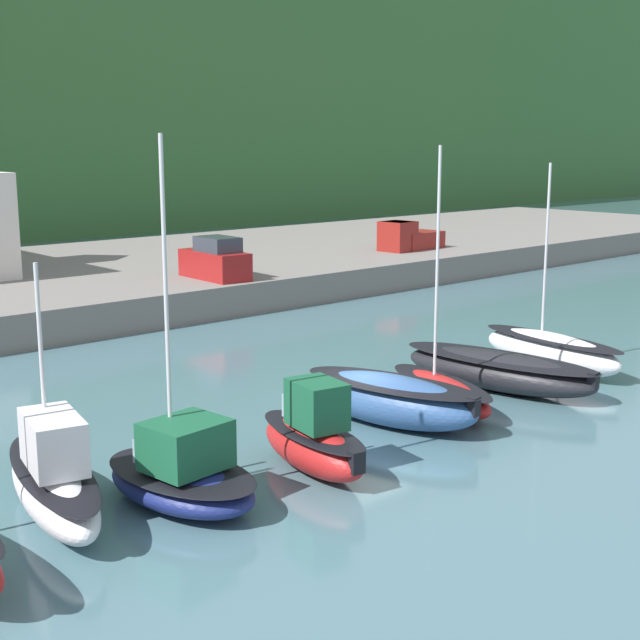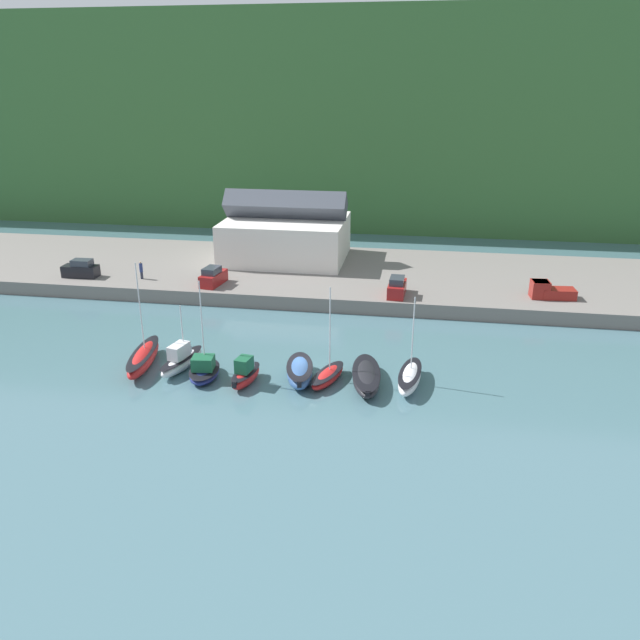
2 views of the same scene
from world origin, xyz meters
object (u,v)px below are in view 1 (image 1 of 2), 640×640
(moored_boat_5, at_px, (440,391))
(parked_car_2, at_px, (215,261))
(moored_boat_3, at_px, (314,438))
(moored_boat_4, at_px, (391,399))
(moored_boat_2, at_px, (182,474))
(moored_boat_7, at_px, (551,350))
(moored_boat_1, at_px, (53,479))
(pickup_truck_0, at_px, (407,237))
(moored_boat_6, at_px, (498,370))

(moored_boat_5, distance_m, parked_car_2, 19.80)
(moored_boat_3, xyz_separation_m, moored_boat_4, (4.37, 1.38, -0.09))
(moored_boat_2, relative_size, moored_boat_7, 1.12)
(moored_boat_2, xyz_separation_m, moored_boat_4, (8.13, 0.93, 0.05))
(moored_boat_3, bearing_deg, moored_boat_5, 22.44)
(moored_boat_7, bearing_deg, parked_car_2, 102.90)
(moored_boat_1, distance_m, moored_boat_4, 10.71)
(moored_boat_2, relative_size, moored_boat_5, 1.03)
(parked_car_2, height_order, pickup_truck_0, parked_car_2)
(moored_boat_1, relative_size, moored_boat_7, 0.80)
(moored_boat_7, bearing_deg, moored_boat_4, -170.26)
(moored_boat_2, xyz_separation_m, moored_boat_6, (13.78, 1.15, -0.07))
(moored_boat_4, relative_size, moored_boat_5, 0.75)
(pickup_truck_0, bearing_deg, parked_car_2, 92.21)
(moored_boat_1, bearing_deg, moored_boat_4, 10.67)
(moored_boat_2, relative_size, moored_boat_4, 1.37)
(moored_boat_1, bearing_deg, parked_car_2, 59.28)
(moored_boat_4, xyz_separation_m, moored_boat_7, (9.25, 0.50, -0.04))
(moored_boat_7, height_order, parked_car_2, moored_boat_7)
(moored_boat_4, bearing_deg, moored_boat_6, -8.44)
(parked_car_2, xyz_separation_m, pickup_truck_0, (16.42, 1.80, -0.10))
(moored_boat_4, height_order, moored_boat_6, moored_boat_4)
(moored_boat_3, relative_size, moored_boat_4, 0.73)
(moored_boat_1, height_order, moored_boat_6, moored_boat_1)
(parked_car_2, bearing_deg, moored_boat_3, -116.70)
(moored_boat_5, xyz_separation_m, pickup_truck_0, (21.23, 20.91, 1.83))
(moored_boat_6, xyz_separation_m, moored_boat_7, (3.61, 0.29, 0.08))
(pickup_truck_0, bearing_deg, moored_boat_1, 116.87)
(moored_boat_2, distance_m, moored_boat_5, 10.58)
(moored_boat_6, bearing_deg, moored_boat_2, 177.66)
(moored_boat_1, relative_size, moored_boat_6, 0.81)
(moored_boat_3, distance_m, moored_boat_7, 13.75)
(moored_boat_4, height_order, parked_car_2, parked_car_2)
(moored_boat_6, relative_size, parked_car_2, 1.79)
(moored_boat_4, bearing_deg, parked_car_2, 58.82)
(pickup_truck_0, bearing_deg, moored_boat_4, 127.56)
(moored_boat_6, relative_size, pickup_truck_0, 1.58)
(moored_boat_2, bearing_deg, moored_boat_5, -0.93)
(moored_boat_1, distance_m, moored_boat_5, 13.11)
(moored_boat_2, height_order, pickup_truck_0, moored_boat_2)
(moored_boat_5, distance_m, moored_boat_7, 6.88)
(moored_boat_4, xyz_separation_m, moored_boat_6, (5.64, 0.21, -0.12))
(moored_boat_2, distance_m, parked_car_2, 25.36)
(moored_boat_5, distance_m, pickup_truck_0, 29.86)
(moored_boat_1, distance_m, pickup_truck_0, 40.04)
(moored_boat_5, height_order, parked_car_2, moored_boat_5)
(moored_boat_1, bearing_deg, moored_boat_7, 13.17)
(moored_boat_2, bearing_deg, moored_boat_7, -1.67)
(moored_boat_5, xyz_separation_m, moored_boat_6, (3.25, 0.14, 0.11))
(moored_boat_2, xyz_separation_m, pickup_truck_0, (31.76, 21.92, 1.66))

